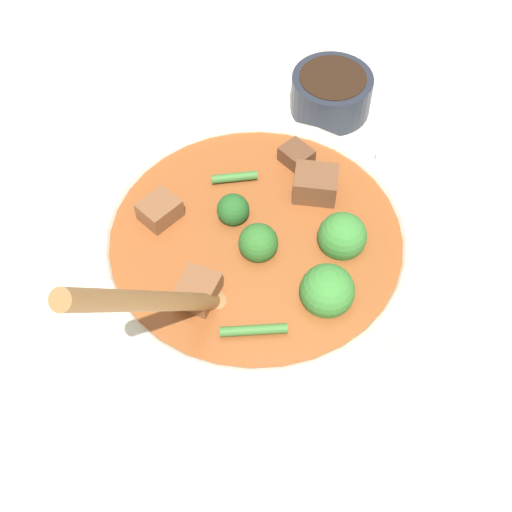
% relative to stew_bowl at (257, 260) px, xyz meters
% --- Properties ---
extents(ground_plane, '(4.00, 4.00, 0.00)m').
position_rel_stew_bowl_xyz_m(ground_plane, '(-0.00, 0.00, -0.05)').
color(ground_plane, silver).
extents(stew_bowl, '(0.25, 0.30, 0.25)m').
position_rel_stew_bowl_xyz_m(stew_bowl, '(0.00, 0.00, 0.00)').
color(stew_bowl, beige).
rests_on(stew_bowl, ground_plane).
extents(condiment_bowl, '(0.08, 0.08, 0.04)m').
position_rel_stew_bowl_xyz_m(condiment_bowl, '(-0.12, 0.21, -0.03)').
color(condiment_bowl, '#232833').
rests_on(condiment_bowl, ground_plane).
extents(empty_plate, '(0.21, 0.21, 0.02)m').
position_rel_stew_bowl_xyz_m(empty_plate, '(0.06, 0.25, -0.04)').
color(empty_plate, white).
rests_on(empty_plate, ground_plane).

